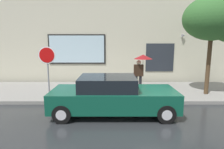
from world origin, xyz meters
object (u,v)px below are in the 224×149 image
at_px(pedestrian_with_umbrella, 142,63).
at_px(parked_car, 113,96).
at_px(street_tree, 216,20).
at_px(fire_hydrant, 95,88).
at_px(stop_sign, 48,62).

bearing_deg(pedestrian_with_umbrella, parked_car, -118.59).
bearing_deg(parked_car, pedestrian_with_umbrella, 61.41).
bearing_deg(pedestrian_with_umbrella, street_tree, -8.50).
relative_size(parked_car, fire_hydrant, 6.32).
xyz_separation_m(street_tree, stop_sign, (-7.69, -0.75, -1.89)).
height_order(street_tree, stop_sign, street_tree).
relative_size(pedestrian_with_umbrella, street_tree, 0.41).
distance_m(pedestrian_with_umbrella, street_tree, 3.94).
distance_m(parked_car, street_tree, 6.09).
bearing_deg(fire_hydrant, stop_sign, -166.30).
bearing_deg(parked_car, street_tree, 24.86).
bearing_deg(parked_car, stop_sign, 152.92).
height_order(parked_car, fire_hydrant, parked_car).
bearing_deg(street_tree, stop_sign, -174.40).
relative_size(fire_hydrant, street_tree, 0.16).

